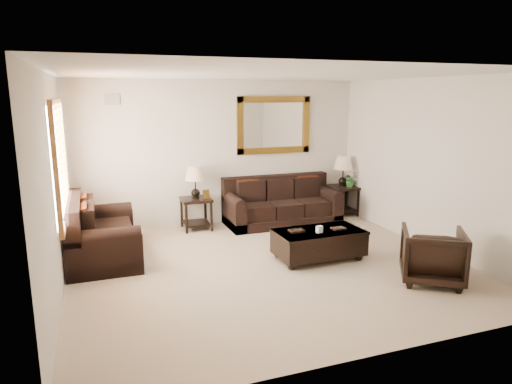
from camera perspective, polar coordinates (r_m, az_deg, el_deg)
name	(u,v)px	position (r m, az deg, el deg)	size (l,w,h in m)	color
room	(269,174)	(6.33, 1.61, 2.22)	(5.51, 5.01, 2.71)	#9E896D
window	(60,161)	(6.77, -23.26, 3.61)	(0.07, 1.96, 1.66)	white
mirror	(274,125)	(8.94, 2.26, 8.35)	(1.50, 0.06, 1.10)	#4F2F0F
air_vent	(112,99)	(8.29, -17.56, 10.97)	(0.25, 0.02, 0.18)	#999999
sofa	(281,206)	(8.82, 3.15, -1.79)	(2.16, 0.93, 0.88)	black
loveseat	(98,237)	(7.23, -19.12, -5.33)	(1.01, 1.70, 0.96)	black
end_table_left	(196,188)	(8.34, -7.56, 0.45)	(0.53, 0.53, 1.17)	black
end_table_right	(343,177)	(9.44, 10.80, 1.87)	(0.55, 0.55, 1.21)	black
coffee_table	(319,241)	(6.94, 7.85, -6.11)	(1.34, 0.74, 0.56)	black
armchair	(433,253)	(6.48, 21.21, -7.11)	(0.77, 0.72, 0.79)	black
potted_plant	(350,181)	(9.43, 11.72, 1.38)	(0.27, 0.30, 0.24)	#21541D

